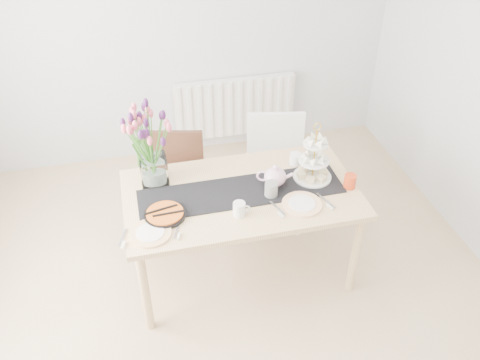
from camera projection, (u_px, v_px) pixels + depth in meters
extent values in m
plane|color=tan|center=(236.00, 322.00, 3.52)|extent=(4.50, 4.50, 0.00)
plane|color=silver|center=(178.00, 25.00, 4.49)|extent=(4.00, 0.00, 4.00)
cube|color=white|center=(235.00, 107.00, 5.04)|extent=(1.20, 0.08, 0.60)
cube|color=tan|center=(241.00, 194.00, 3.48)|extent=(1.60, 0.90, 0.04)
cylinder|color=tan|center=(145.00, 292.00, 3.27)|extent=(0.06, 0.06, 0.71)
cylinder|color=tan|center=(355.00, 254.00, 3.54)|extent=(0.06, 0.06, 0.71)
cylinder|color=tan|center=(136.00, 216.00, 3.86)|extent=(0.06, 0.06, 0.71)
cylinder|color=tan|center=(317.00, 189.00, 4.13)|extent=(0.06, 0.06, 0.71)
cube|color=#382014|center=(176.00, 192.00, 3.96)|extent=(0.52, 0.52, 0.04)
cube|color=#382014|center=(176.00, 154.00, 3.98)|extent=(0.43, 0.14, 0.41)
cylinder|color=#382014|center=(153.00, 230.00, 3.96)|extent=(0.04, 0.04, 0.42)
cylinder|color=#382014|center=(199.00, 229.00, 3.96)|extent=(0.04, 0.04, 0.42)
cylinder|color=#382014|center=(158.00, 200.00, 4.24)|extent=(0.04, 0.04, 0.42)
cylinder|color=#382014|center=(201.00, 200.00, 4.25)|extent=(0.04, 0.04, 0.42)
cube|color=white|center=(277.00, 176.00, 4.08)|extent=(0.54, 0.54, 0.04)
cube|color=white|center=(275.00, 137.00, 4.11)|extent=(0.46, 0.13, 0.44)
cylinder|color=white|center=(255.00, 214.00, 4.08)|extent=(0.04, 0.04, 0.45)
cylinder|color=white|center=(300.00, 213.00, 4.09)|extent=(0.04, 0.04, 0.45)
cylinder|color=white|center=(253.00, 187.00, 4.37)|extent=(0.04, 0.04, 0.45)
cylinder|color=white|center=(294.00, 186.00, 4.38)|extent=(0.04, 0.04, 0.45)
cube|color=black|center=(241.00, 191.00, 3.46)|extent=(1.40, 0.35, 0.01)
cube|color=silver|center=(154.00, 170.00, 3.52)|extent=(0.19, 0.19, 0.19)
cylinder|color=gold|center=(314.00, 155.00, 3.47)|extent=(0.01, 0.01, 0.40)
cylinder|color=white|center=(312.00, 177.00, 3.58)|extent=(0.27, 0.27, 0.01)
cylinder|color=white|center=(314.00, 160.00, 3.50)|extent=(0.22, 0.22, 0.01)
cylinder|color=white|center=(316.00, 144.00, 3.42)|extent=(0.17, 0.17, 0.01)
cylinder|color=white|center=(295.00, 159.00, 3.71)|extent=(0.11, 0.11, 0.09)
cylinder|color=black|center=(165.00, 215.00, 3.26)|extent=(0.27, 0.27, 0.02)
cylinder|color=orange|center=(165.00, 213.00, 3.25)|extent=(0.24, 0.24, 0.01)
cylinder|color=slate|center=(271.00, 190.00, 3.40)|extent=(0.12, 0.12, 0.11)
cylinder|color=silver|center=(239.00, 209.00, 3.25)|extent=(0.09, 0.09, 0.10)
cylinder|color=red|center=(350.00, 181.00, 3.48)|extent=(0.12, 0.12, 0.10)
cylinder|color=silver|center=(150.00, 233.00, 3.13)|extent=(0.34, 0.34, 0.01)
cylinder|color=white|center=(302.00, 204.00, 3.35)|extent=(0.34, 0.34, 0.01)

